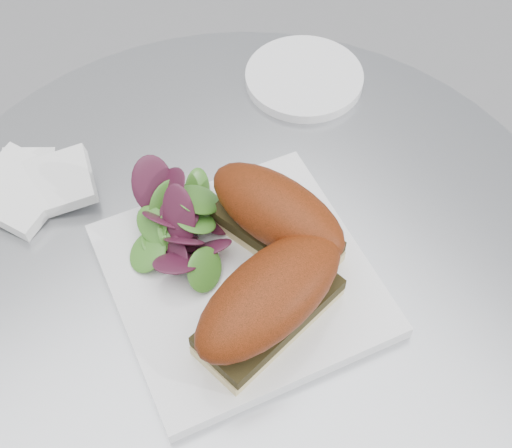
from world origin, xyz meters
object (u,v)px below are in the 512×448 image
(sandwich_right, at_px, (277,216))
(saucer, at_px, (304,78))
(plate, at_px, (241,279))
(sandwich_left, at_px, (270,300))

(sandwich_right, height_order, saucer, sandwich_right)
(plate, relative_size, saucer, 1.68)
(plate, xyz_separation_m, sandwich_left, (-0.01, -0.06, 0.05))
(plate, distance_m, sandwich_right, 0.07)
(plate, xyz_separation_m, sandwich_right, (0.05, 0.01, 0.05))
(sandwich_right, bearing_deg, sandwich_left, -55.12)
(plate, bearing_deg, sandwich_right, 9.89)
(plate, height_order, saucer, plate)
(sandwich_right, bearing_deg, plate, -91.75)
(plate, height_order, sandwich_right, sandwich_right)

